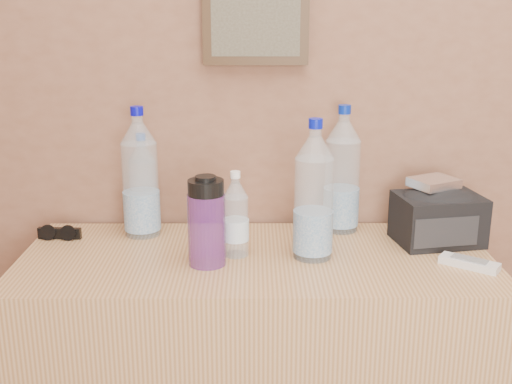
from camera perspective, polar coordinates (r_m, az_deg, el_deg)
picture_frame at (r=1.87m, az=-0.03°, el=15.06°), size 0.30×0.03×0.25m
dresser at (r=1.92m, az=-0.00°, el=-16.68°), size 1.27×0.53×0.79m
pet_large_a at (r=1.91m, az=-9.99°, el=0.30°), size 0.08×0.08×0.29m
pet_large_b at (r=1.87m, az=-10.24°, el=1.11°), size 0.10×0.10×0.38m
pet_large_c at (r=1.90m, az=7.66°, el=1.41°), size 0.10×0.10×0.37m
pet_large_d at (r=1.68m, az=5.15°, el=-0.51°), size 0.10×0.10×0.37m
pet_small at (r=1.71m, az=-1.82°, el=-2.40°), size 0.07×0.07×0.23m
nalgene_bottle at (r=1.65m, az=-4.42°, el=-2.62°), size 0.10×0.10×0.24m
sunglasses at (r=1.94m, az=-17.06°, el=-3.52°), size 0.13×0.05×0.03m
ac_remote at (r=1.75m, az=18.43°, el=-6.03°), size 0.15×0.13×0.02m
toiletry_bag at (r=1.88m, az=15.89°, el=-2.05°), size 0.26×0.20×0.16m
foil_packet at (r=1.87m, az=15.53°, el=0.81°), size 0.15×0.14×0.02m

